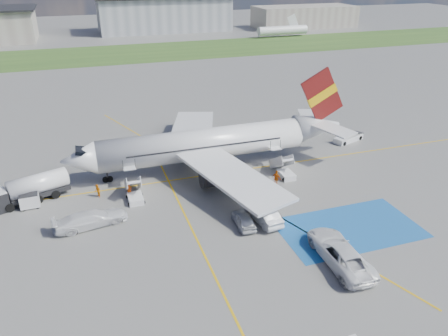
{
  "coord_description": "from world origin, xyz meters",
  "views": [
    {
      "loc": [
        -13.66,
        -34.94,
        24.28
      ],
      "look_at": [
        0.25,
        6.35,
        3.5
      ],
      "focal_mm": 35.0,
      "sensor_mm": 36.0,
      "label": 1
    }
  ],
  "objects_px": {
    "fuel_tanker": "(29,191)",
    "van_white_b": "(90,217)",
    "airliner": "(214,143)",
    "car_silver_b": "(264,214)",
    "belt_loader": "(348,138)",
    "car_silver_a": "(244,219)",
    "van_white_a": "(340,250)",
    "gpu_cart": "(30,202)"
  },
  "relations": [
    {
      "from": "gpu_cart",
      "to": "belt_loader",
      "type": "height_order",
      "value": "gpu_cart"
    },
    {
      "from": "airliner",
      "to": "car_silver_b",
      "type": "distance_m",
      "value": 14.32
    },
    {
      "from": "fuel_tanker",
      "to": "belt_loader",
      "type": "height_order",
      "value": "fuel_tanker"
    },
    {
      "from": "car_silver_a",
      "to": "van_white_a",
      "type": "height_order",
      "value": "van_white_a"
    },
    {
      "from": "airliner",
      "to": "car_silver_b",
      "type": "bearing_deg",
      "value": -86.5
    },
    {
      "from": "fuel_tanker",
      "to": "airliner",
      "type": "bearing_deg",
      "value": -13.77
    },
    {
      "from": "airliner",
      "to": "car_silver_b",
      "type": "xyz_separation_m",
      "value": [
        0.86,
        -14.07,
        -2.54
      ]
    },
    {
      "from": "airliner",
      "to": "gpu_cart",
      "type": "distance_m",
      "value": 22.43
    },
    {
      "from": "airliner",
      "to": "belt_loader",
      "type": "distance_m",
      "value": 21.88
    },
    {
      "from": "car_silver_b",
      "to": "van_white_b",
      "type": "height_order",
      "value": "van_white_b"
    },
    {
      "from": "fuel_tanker",
      "to": "car_silver_b",
      "type": "xyz_separation_m",
      "value": [
        22.95,
        -12.11,
        -0.39
      ]
    },
    {
      "from": "fuel_tanker",
      "to": "van_white_b",
      "type": "bearing_deg",
      "value": -68.97
    },
    {
      "from": "car_silver_a",
      "to": "car_silver_b",
      "type": "distance_m",
      "value": 2.23
    },
    {
      "from": "van_white_a",
      "to": "airliner",
      "type": "bearing_deg",
      "value": -75.71
    },
    {
      "from": "belt_loader",
      "to": "car_silver_a",
      "type": "relative_size",
      "value": 1.33
    },
    {
      "from": "fuel_tanker",
      "to": "car_silver_a",
      "type": "bearing_deg",
      "value": -49.27
    },
    {
      "from": "belt_loader",
      "to": "van_white_b",
      "type": "bearing_deg",
      "value": 177.98
    },
    {
      "from": "airliner",
      "to": "van_white_a",
      "type": "height_order",
      "value": "airliner"
    },
    {
      "from": "car_silver_a",
      "to": "van_white_b",
      "type": "xyz_separation_m",
      "value": [
        -14.59,
        4.83,
        0.37
      ]
    },
    {
      "from": "belt_loader",
      "to": "car_silver_b",
      "type": "xyz_separation_m",
      "value": [
        -20.7,
        -16.32,
        0.45
      ]
    },
    {
      "from": "gpu_cart",
      "to": "van_white_b",
      "type": "height_order",
      "value": "van_white_b"
    },
    {
      "from": "fuel_tanker",
      "to": "car_silver_b",
      "type": "height_order",
      "value": "fuel_tanker"
    },
    {
      "from": "car_silver_a",
      "to": "car_silver_b",
      "type": "bearing_deg",
      "value": -174.88
    },
    {
      "from": "fuel_tanker",
      "to": "car_silver_b",
      "type": "bearing_deg",
      "value": -46.65
    },
    {
      "from": "gpu_cart",
      "to": "van_white_a",
      "type": "relative_size",
      "value": 0.31
    },
    {
      "from": "car_silver_b",
      "to": "belt_loader",
      "type": "bearing_deg",
      "value": -148.33
    },
    {
      "from": "car_silver_a",
      "to": "car_silver_b",
      "type": "relative_size",
      "value": 0.81
    },
    {
      "from": "car_silver_a",
      "to": "van_white_a",
      "type": "bearing_deg",
      "value": 129.75
    },
    {
      "from": "airliner",
      "to": "van_white_b",
      "type": "xyz_separation_m",
      "value": [
        -15.96,
        -9.3,
        -2.31
      ]
    },
    {
      "from": "fuel_tanker",
      "to": "gpu_cart",
      "type": "xyz_separation_m",
      "value": [
        0.09,
        -1.54,
        -0.5
      ]
    },
    {
      "from": "airliner",
      "to": "gpu_cart",
      "type": "xyz_separation_m",
      "value": [
        -22.0,
        -3.49,
        -2.65
      ]
    },
    {
      "from": "belt_loader",
      "to": "airliner",
      "type": "bearing_deg",
      "value": 166.83
    },
    {
      "from": "car_silver_a",
      "to": "van_white_b",
      "type": "height_order",
      "value": "van_white_b"
    },
    {
      "from": "fuel_tanker",
      "to": "van_white_b",
      "type": "xyz_separation_m",
      "value": [
        6.13,
        -7.35,
        -0.16
      ]
    },
    {
      "from": "belt_loader",
      "to": "car_silver_a",
      "type": "height_order",
      "value": "belt_loader"
    },
    {
      "from": "car_silver_b",
      "to": "van_white_a",
      "type": "relative_size",
      "value": 0.79
    },
    {
      "from": "belt_loader",
      "to": "van_white_a",
      "type": "bearing_deg",
      "value": -143.74
    },
    {
      "from": "van_white_a",
      "to": "van_white_b",
      "type": "relative_size",
      "value": 1.19
    },
    {
      "from": "belt_loader",
      "to": "car_silver_a",
      "type": "bearing_deg",
      "value": -163.58
    },
    {
      "from": "belt_loader",
      "to": "van_white_b",
      "type": "height_order",
      "value": "van_white_b"
    },
    {
      "from": "belt_loader",
      "to": "fuel_tanker",
      "type": "bearing_deg",
      "value": 166.37
    },
    {
      "from": "car_silver_b",
      "to": "fuel_tanker",
      "type": "bearing_deg",
      "value": -34.41
    }
  ]
}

